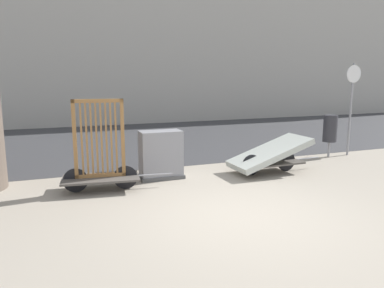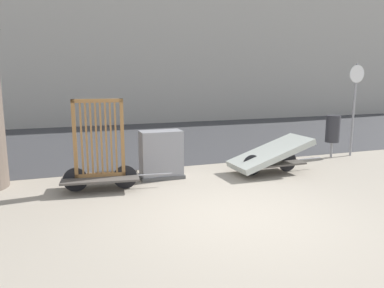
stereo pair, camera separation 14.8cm
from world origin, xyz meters
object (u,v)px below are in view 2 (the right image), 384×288
bike_cart_with_bedframe (100,161)px  utility_cabinet (161,156)px  bike_cart_with_mattress (270,155)px  trash_bin (333,129)px  sign_post (355,98)px

bike_cart_with_bedframe → utility_cabinet: size_ratio=2.08×
bike_cart_with_bedframe → bike_cart_with_mattress: 3.88m
bike_cart_with_mattress → utility_cabinet: bearing=167.3°
bike_cart_with_mattress → trash_bin: size_ratio=2.02×
bike_cart_with_mattress → sign_post: (3.23, 0.97, 1.19)m
trash_bin → sign_post: 1.08m
utility_cabinet → sign_post: bearing=4.9°
bike_cart_with_bedframe → trash_bin: 6.51m
bike_cart_with_mattress → trash_bin: 2.76m
bike_cart_with_bedframe → trash_bin: (6.43, 0.97, 0.21)m
bike_cart_with_mattress → trash_bin: (2.56, 0.97, 0.35)m
bike_cart_with_mattress → utility_cabinet: (-2.50, 0.47, 0.05)m
bike_cart_with_bedframe → trash_bin: bearing=15.8°
utility_cabinet → trash_bin: size_ratio=0.91×
utility_cabinet → trash_bin: bearing=5.7°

